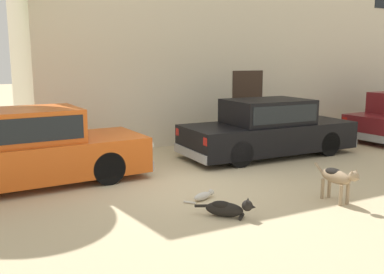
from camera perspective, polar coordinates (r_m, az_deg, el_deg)
ground_plane at (r=8.49m, az=-1.11°, el=-6.36°), size 80.00×80.00×0.00m
parked_sedan_nearest at (r=8.90m, az=-21.26°, el=-1.40°), size 4.81×1.95×1.50m
parked_sedan_second at (r=11.12m, az=10.05°, el=1.20°), size 4.63×1.79×1.44m
apartment_block at (r=17.17m, az=9.60°, el=13.80°), size 17.76×5.61×7.07m
stray_dog_spotted at (r=6.80m, az=4.70°, el=-9.38°), size 0.74×0.74×0.33m
stray_dog_tan at (r=7.78m, az=18.73°, el=-5.06°), size 0.22×1.04×0.66m
stray_cat at (r=7.61m, az=1.51°, el=-7.81°), size 0.64×0.30×0.15m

